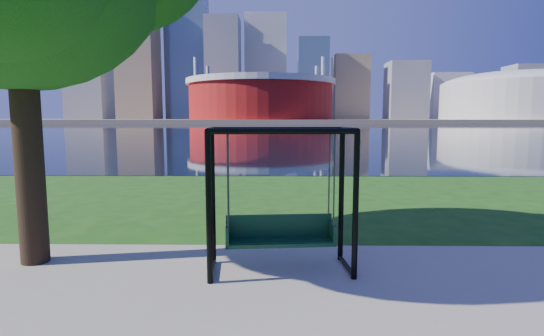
{
  "coord_description": "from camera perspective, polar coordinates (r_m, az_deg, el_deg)",
  "views": [
    {
      "loc": [
        -0.01,
        -6.84,
        2.59
      ],
      "look_at": [
        -0.11,
        0.0,
        1.78
      ],
      "focal_mm": 28.0,
      "sensor_mm": 36.0,
      "label": 1
    }
  ],
  "objects": [
    {
      "name": "far_bank",
      "position": [
        312.85,
        0.88,
        6.4
      ],
      "size": [
        900.0,
        228.0,
        2.0
      ],
      "primitive_type": "cube",
      "color": "#937F60",
      "rests_on": "ground"
    },
    {
      "name": "river",
      "position": [
        108.87,
        0.88,
        5.33
      ],
      "size": [
        900.0,
        180.0,
        0.02
      ],
      "primitive_type": "cube",
      "color": "black",
      "rests_on": "ground"
    },
    {
      "name": "skyline",
      "position": [
        327.96,
        0.13,
        12.52
      ],
      "size": [
        392.0,
        66.0,
        96.5
      ],
      "color": "gray",
      "rests_on": "far_bank"
    },
    {
      "name": "stadium",
      "position": [
        242.33,
        -1.51,
        9.44
      ],
      "size": [
        83.0,
        83.0,
        32.0
      ],
      "color": "maroon",
      "rests_on": "far_bank"
    },
    {
      "name": "swing",
      "position": [
        7.09,
        1.1,
        -4.76
      ],
      "size": [
        2.47,
        1.25,
        2.44
      ],
      "rotation": [
        0.0,
        0.0,
        0.09
      ],
      "color": "black",
      "rests_on": "ground"
    },
    {
      "name": "ground",
      "position": [
        7.32,
        0.89,
        -14.01
      ],
      "size": [
        900.0,
        900.0,
        0.0
      ],
      "primitive_type": "plane",
      "color": "#1E5114",
      "rests_on": "ground"
    },
    {
      "name": "path",
      "position": [
        6.85,
        0.89,
        -15.37
      ],
      "size": [
        120.0,
        4.0,
        0.03
      ],
      "primitive_type": "cube",
      "color": "#9E937F",
      "rests_on": "ground"
    },
    {
      "name": "arena",
      "position": [
        277.29,
        30.38,
        8.53
      ],
      "size": [
        84.0,
        84.0,
        26.56
      ],
      "color": "beige",
      "rests_on": "far_bank"
    }
  ]
}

